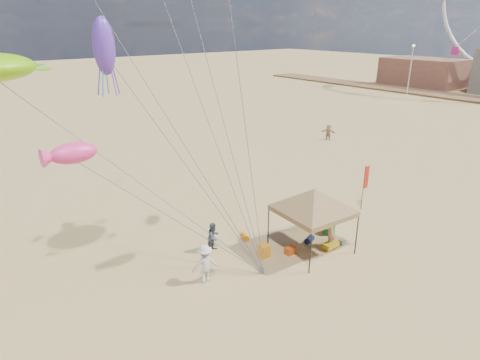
{
  "coord_description": "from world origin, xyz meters",
  "views": [
    {
      "loc": [
        -11.93,
        -12.05,
        11.3
      ],
      "look_at": [
        0.0,
        3.0,
        4.0
      ],
      "focal_mm": 30.71,
      "sensor_mm": 36.0,
      "label": 1
    }
  ],
  "objects_px": {
    "person_near_a": "(331,231)",
    "lamp_north": "(411,61)",
    "person_far_c": "(328,132)",
    "person_near_c": "(205,264)",
    "beach_cart": "(330,245)",
    "feather_flag": "(366,180)",
    "person_near_b": "(214,237)",
    "chair_yellow": "(264,251)",
    "chair_green": "(329,228)",
    "cooler_blue": "(291,213)",
    "canopy_tent": "(314,191)",
    "cooler_red": "(290,251)"
  },
  "relations": [
    {
      "from": "feather_flag",
      "to": "chair_green",
      "type": "distance_m",
      "value": 4.77
    },
    {
      "from": "person_far_c",
      "to": "person_near_c",
      "type": "bearing_deg",
      "value": -85.13
    },
    {
      "from": "beach_cart",
      "to": "lamp_north",
      "type": "distance_m",
      "value": 57.51
    },
    {
      "from": "person_near_a",
      "to": "lamp_north",
      "type": "xyz_separation_m",
      "value": [
        50.91,
        25.72,
        4.61
      ]
    },
    {
      "from": "person_near_c",
      "to": "lamp_north",
      "type": "distance_m",
      "value": 63.08
    },
    {
      "from": "canopy_tent",
      "to": "lamp_north",
      "type": "distance_m",
      "value": 57.89
    },
    {
      "from": "chair_yellow",
      "to": "lamp_north",
      "type": "distance_m",
      "value": 59.86
    },
    {
      "from": "person_near_c",
      "to": "cooler_blue",
      "type": "bearing_deg",
      "value": -147.07
    },
    {
      "from": "cooler_blue",
      "to": "person_near_b",
      "type": "relative_size",
      "value": 0.33
    },
    {
      "from": "feather_flag",
      "to": "person_near_a",
      "type": "xyz_separation_m",
      "value": [
        -5.5,
        -1.88,
        -1.08
      ]
    },
    {
      "from": "chair_green",
      "to": "lamp_north",
      "type": "bearing_deg",
      "value": 26.39
    },
    {
      "from": "feather_flag",
      "to": "person_near_c",
      "type": "relative_size",
      "value": 1.56
    },
    {
      "from": "person_near_c",
      "to": "lamp_north",
      "type": "height_order",
      "value": "lamp_north"
    },
    {
      "from": "cooler_blue",
      "to": "chair_green",
      "type": "xyz_separation_m",
      "value": [
        0.07,
        -2.99,
        0.16
      ]
    },
    {
      "from": "person_near_a",
      "to": "person_near_c",
      "type": "xyz_separation_m",
      "value": [
        -7.14,
        1.48,
        0.04
      ]
    },
    {
      "from": "cooler_blue",
      "to": "chair_yellow",
      "type": "xyz_separation_m",
      "value": [
        -4.59,
        -2.59,
        0.16
      ]
    },
    {
      "from": "person_near_b",
      "to": "person_near_c",
      "type": "xyz_separation_m",
      "value": [
        -1.92,
        -2.06,
        0.14
      ]
    },
    {
      "from": "lamp_north",
      "to": "cooler_red",
      "type": "bearing_deg",
      "value": -154.87
    },
    {
      "from": "cooler_blue",
      "to": "beach_cart",
      "type": "height_order",
      "value": "cooler_blue"
    },
    {
      "from": "chair_yellow",
      "to": "person_near_b",
      "type": "distance_m",
      "value": 2.74
    },
    {
      "from": "chair_green",
      "to": "chair_yellow",
      "type": "bearing_deg",
      "value": 175.07
    },
    {
      "from": "canopy_tent",
      "to": "feather_flag",
      "type": "bearing_deg",
      "value": 12.59
    },
    {
      "from": "feather_flag",
      "to": "lamp_north",
      "type": "xyz_separation_m",
      "value": [
        45.41,
        23.84,
        3.53
      ]
    },
    {
      "from": "chair_green",
      "to": "lamp_north",
      "type": "height_order",
      "value": "lamp_north"
    },
    {
      "from": "person_near_c",
      "to": "person_near_b",
      "type": "bearing_deg",
      "value": -117.24
    },
    {
      "from": "cooler_red",
      "to": "chair_yellow",
      "type": "relative_size",
      "value": 0.77
    },
    {
      "from": "canopy_tent",
      "to": "lamp_north",
      "type": "height_order",
      "value": "lamp_north"
    },
    {
      "from": "cooler_blue",
      "to": "person_near_a",
      "type": "xyz_separation_m",
      "value": [
        -1.04,
        -4.0,
        0.72
      ]
    },
    {
      "from": "feather_flag",
      "to": "lamp_north",
      "type": "distance_m",
      "value": 51.41
    },
    {
      "from": "canopy_tent",
      "to": "chair_green",
      "type": "distance_m",
      "value": 3.79
    },
    {
      "from": "person_near_a",
      "to": "person_far_c",
      "type": "height_order",
      "value": "person_near_a"
    },
    {
      "from": "cooler_blue",
      "to": "person_near_a",
      "type": "bearing_deg",
      "value": -104.55
    },
    {
      "from": "canopy_tent",
      "to": "cooler_red",
      "type": "distance_m",
      "value": 3.41
    },
    {
      "from": "chair_yellow",
      "to": "person_far_c",
      "type": "relative_size",
      "value": 0.42
    },
    {
      "from": "feather_flag",
      "to": "beach_cart",
      "type": "distance_m",
      "value": 6.28
    },
    {
      "from": "canopy_tent",
      "to": "beach_cart",
      "type": "height_order",
      "value": "canopy_tent"
    },
    {
      "from": "cooler_red",
      "to": "person_near_c",
      "type": "relative_size",
      "value": 0.28
    },
    {
      "from": "beach_cart",
      "to": "lamp_north",
      "type": "relative_size",
      "value": 0.11
    },
    {
      "from": "person_near_a",
      "to": "lamp_north",
      "type": "relative_size",
      "value": 0.22
    },
    {
      "from": "chair_green",
      "to": "person_far_c",
      "type": "height_order",
      "value": "person_far_c"
    },
    {
      "from": "person_near_a",
      "to": "cooler_red",
      "type": "bearing_deg",
      "value": -46.39
    },
    {
      "from": "beach_cart",
      "to": "person_near_a",
      "type": "distance_m",
      "value": 0.75
    },
    {
      "from": "chair_green",
      "to": "beach_cart",
      "type": "height_order",
      "value": "chair_green"
    },
    {
      "from": "chair_green",
      "to": "beach_cart",
      "type": "xyz_separation_m",
      "value": [
        -1.27,
        -1.18,
        -0.15
      ]
    },
    {
      "from": "feather_flag",
      "to": "chair_green",
      "type": "relative_size",
      "value": 4.24
    },
    {
      "from": "chair_yellow",
      "to": "lamp_north",
      "type": "bearing_deg",
      "value": 24.06
    },
    {
      "from": "beach_cart",
      "to": "person_near_b",
      "type": "distance_m",
      "value": 6.3
    },
    {
      "from": "lamp_north",
      "to": "canopy_tent",
      "type": "bearing_deg",
      "value": -154.05
    },
    {
      "from": "cooler_blue",
      "to": "beach_cart",
      "type": "relative_size",
      "value": 0.6
    },
    {
      "from": "feather_flag",
      "to": "person_near_b",
      "type": "distance_m",
      "value": 10.91
    }
  ]
}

